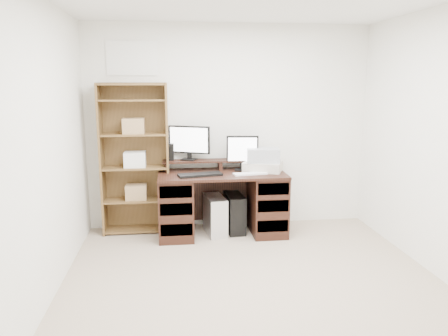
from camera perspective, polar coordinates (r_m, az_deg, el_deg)
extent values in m
cube|color=tan|center=(3.91, 4.65, -16.64)|extent=(3.50, 4.00, 0.02)
cube|color=white|center=(5.47, 0.67, 5.34)|extent=(3.50, 0.02, 2.50)
cube|color=white|center=(1.65, 19.58, -9.72)|extent=(3.50, 0.02, 2.50)
cube|color=white|center=(3.58, -23.76, 1.18)|extent=(0.02, 4.00, 2.50)
cube|color=white|center=(5.40, -11.92, 13.85)|extent=(0.60, 0.01, 0.40)
cube|color=black|center=(5.16, -0.27, -0.82)|extent=(1.50, 0.70, 0.03)
cube|color=black|center=(5.22, -6.29, -4.99)|extent=(0.40, 0.66, 0.72)
cube|color=black|center=(5.34, 5.63, -4.60)|extent=(0.40, 0.66, 0.72)
cube|color=black|center=(5.56, -0.66, -3.47)|extent=(1.48, 0.02, 0.65)
cube|color=black|center=(4.96, -6.20, -8.04)|extent=(0.36, 0.01, 0.14)
cube|color=black|center=(4.89, -6.26, -5.39)|extent=(0.36, 0.01, 0.14)
cube|color=black|center=(4.84, -6.31, -3.12)|extent=(0.36, 0.01, 0.14)
cube|color=black|center=(5.09, 6.38, -7.54)|extent=(0.36, 0.01, 0.14)
cube|color=black|center=(5.02, 6.44, -4.95)|extent=(0.36, 0.01, 0.14)
cube|color=black|center=(4.97, 6.49, -2.74)|extent=(0.36, 0.01, 0.14)
cube|color=black|center=(5.33, -7.50, 0.19)|extent=(0.04, 0.20, 0.10)
cube|color=black|center=(5.36, -0.54, 0.35)|extent=(0.04, 0.20, 0.10)
cube|color=black|center=(5.47, 6.25, 0.51)|extent=(0.04, 0.20, 0.10)
cube|color=black|center=(5.35, -0.54, 0.99)|extent=(1.40, 0.22, 0.02)
cube|color=black|center=(5.34, -4.60, 1.13)|extent=(0.21, 0.19, 0.02)
cube|color=black|center=(5.35, -4.53, 1.74)|extent=(0.06, 0.05, 0.10)
cube|color=black|center=(5.32, -4.57, 3.71)|extent=(0.49, 0.25, 0.33)
cube|color=white|center=(5.30, -4.64, 3.69)|extent=(0.44, 0.20, 0.29)
cube|color=black|center=(5.30, 2.41, -0.24)|extent=(0.20, 0.16, 0.02)
cube|color=black|center=(5.31, 2.40, 0.42)|extent=(0.05, 0.04, 0.10)
cube|color=black|center=(5.28, 2.42, 2.42)|extent=(0.39, 0.08, 0.33)
cube|color=white|center=(5.26, 2.43, 2.39)|extent=(0.34, 0.04, 0.29)
cube|color=black|center=(5.32, -7.02, 2.08)|extent=(0.09, 0.09, 0.21)
cube|color=black|center=(5.00, -3.15, -0.89)|extent=(0.52, 0.27, 0.03)
cube|color=white|center=(5.08, 3.44, -0.74)|extent=(0.41, 0.18, 0.02)
ellipsoid|color=silver|center=(5.17, 6.59, -0.48)|extent=(0.11, 0.10, 0.04)
cube|color=beige|center=(5.29, 5.10, 0.22)|extent=(0.54, 0.48, 0.11)
cube|color=#9EA2A8|center=(5.26, 5.12, 1.69)|extent=(0.42, 0.32, 0.16)
cube|color=silver|center=(5.29, -1.18, -6.16)|extent=(0.27, 0.48, 0.46)
cube|color=black|center=(5.38, 1.36, -5.87)|extent=(0.23, 0.47, 0.46)
cube|color=#19FF33|center=(5.14, 1.91, -5.56)|extent=(0.01, 0.01, 0.01)
cube|color=brown|center=(5.36, -15.68, 1.01)|extent=(0.02, 0.30, 1.80)
cube|color=brown|center=(5.29, -7.36, 1.22)|extent=(0.02, 0.30, 1.80)
cube|color=brown|center=(5.45, -11.43, 1.38)|extent=(0.80, 0.01, 1.80)
cube|color=brown|center=(5.53, -11.19, -7.80)|extent=(0.75, 0.28, 0.02)
cube|color=brown|center=(5.42, -11.34, -4.10)|extent=(0.75, 0.28, 0.02)
cube|color=brown|center=(5.33, -11.51, 0.06)|extent=(0.75, 0.28, 0.02)
cube|color=brown|center=(5.27, -11.68, 4.33)|extent=(0.75, 0.28, 0.02)
cube|color=brown|center=(5.23, -11.86, 8.68)|extent=(0.75, 0.28, 0.02)
cube|color=brown|center=(5.23, -11.94, 10.65)|extent=(0.75, 0.28, 0.02)
cube|color=#A07F54|center=(5.39, -11.38, -3.07)|extent=(0.25, 0.20, 0.18)
cube|color=white|center=(5.31, -11.55, 1.11)|extent=(0.25, 0.20, 0.18)
cube|color=#A07F54|center=(5.25, -11.72, 5.41)|extent=(0.25, 0.20, 0.18)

